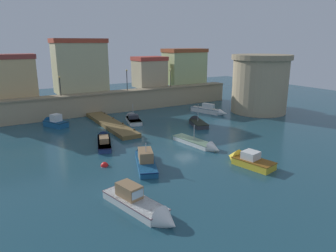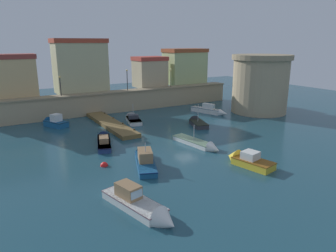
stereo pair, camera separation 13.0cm
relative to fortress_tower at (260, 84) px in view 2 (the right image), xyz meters
The scene contains 19 objects.
ground_plane 20.22m from the fortress_tower, 161.82° to the right, with size 105.34×105.34×0.00m, color #1E4756.
quay_wall 22.69m from the fortress_tower, 146.13° to the left, with size 41.30×2.52×3.42m.
old_town_backdrop 24.58m from the fortress_tower, 139.76° to the left, with size 39.27×5.08×8.69m.
fortress_tower is the anchor object (origin of this frame).
pier_dock 25.19m from the fortress_tower, behind, with size 2.46×14.57×0.70m.
quay_lamp_0 31.63m from the fortress_tower, 156.65° to the left, with size 0.32×0.32×3.00m.
quay_lamp_1 22.05m from the fortress_tower, 145.32° to the left, with size 0.32×0.32×3.48m.
quay_lamp_2 15.77m from the fortress_tower, 127.27° to the left, with size 0.32×0.32×3.10m.
moored_boat_0 24.79m from the fortress_tower, 139.04° to the right, with size 2.73×5.00×1.94m.
moored_boat_1 21.74m from the fortress_tower, 166.47° to the left, with size 3.03×5.68×3.26m.
moored_boat_2 32.63m from the fortress_tower, 165.59° to the left, with size 3.43×4.62×2.14m.
moored_boat_3 14.53m from the fortress_tower, behind, with size 3.00×5.10×3.48m.
moored_boat_4 9.29m from the fortress_tower, 157.00° to the left, with size 3.32×6.67×1.76m.
moored_boat_5 28.85m from the fortress_tower, 158.26° to the right, with size 4.01×7.24×2.85m.
moored_boat_6 28.35m from the fortress_tower, behind, with size 3.42×7.01×1.54m.
moored_boat_7 21.74m from the fortress_tower, 153.48° to the right, with size 2.42×6.92×2.71m.
moored_boat_8 36.21m from the fortress_tower, 148.67° to the right, with size 3.27×7.00×2.08m.
mooring_buoy_0 23.82m from the fortress_tower, behind, with size 0.53×0.53×0.53m, color #EA4C19.
mooring_buoy_1 31.96m from the fortress_tower, 162.67° to the right, with size 0.74×0.74×0.74m, color red.
Camera 2 is at (-20.21, -29.77, 11.27)m, focal length 33.13 mm.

